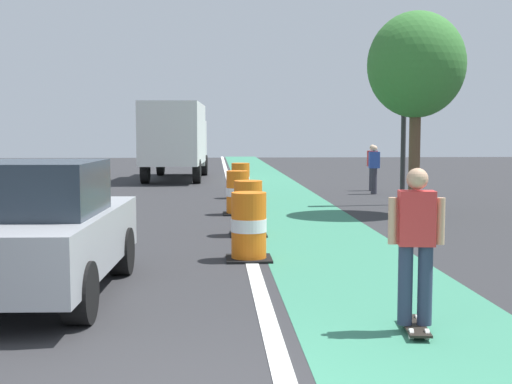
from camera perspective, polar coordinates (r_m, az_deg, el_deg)
The scene contains 13 objects.
bike_lane_strip at distance 16.86m, azimuth 3.63°, elevation -1.93°, with size 2.50×80.00×0.01m, color #387F60.
lane_divider_stripe at distance 16.75m, azimuth -1.48°, elevation -1.96°, with size 0.20×80.00×0.01m, color silver.
skateboarder_on_lane at distance 7.12m, azimuth 13.25°, elevation -4.29°, with size 0.57×0.82×1.69m.
parked_sedan_nearest at distance 8.83m, azimuth -18.01°, elevation -3.12°, with size 2.04×4.17×1.70m.
traffic_barrel_front at distance 10.90m, azimuth -0.60°, elevation -2.96°, with size 0.73×0.73×1.09m.
traffic_barrel_mid at distance 13.49m, azimuth -0.67°, elevation -1.41°, with size 0.73×0.73×1.09m.
traffic_barrel_back at distance 16.90m, azimuth -1.54°, elevation -0.10°, with size 0.73×0.73×1.09m.
traffic_barrel_far at distance 21.08m, azimuth -1.30°, elevation 0.92°, with size 0.73×0.73×1.09m.
delivery_truck_down_block at distance 29.51m, azimuth -6.70°, elevation 4.62°, with size 2.62×7.69×3.23m.
traffic_light_corner at distance 19.59m, azimuth 12.35°, elevation 9.18°, with size 0.41×0.32×5.10m.
pedestrian_crossing at distance 24.11m, azimuth 9.71°, elevation 2.16°, with size 0.34×0.20×1.61m.
pedestrian_waiting at distance 22.75m, azimuth 9.87°, elevation 1.99°, with size 0.34×0.20×1.61m.
street_tree_sidewalk at distance 17.45m, azimuth 13.28°, elevation 10.24°, with size 2.40×2.40×5.00m.
Camera 1 is at (0.34, -4.61, 2.05)m, focal length 47.75 mm.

